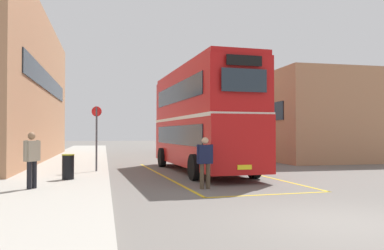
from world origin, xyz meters
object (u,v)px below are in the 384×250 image
at_px(pedestrian_boarding, 205,159).
at_px(bus_stop_sign, 97,132).
at_px(single_deck_bus, 191,134).
at_px(pedestrian_waiting_near, 32,156).
at_px(double_decker_bus, 201,117).
at_px(litter_bin, 68,167).

height_order(pedestrian_boarding, bus_stop_sign, bus_stop_sign).
relative_size(pedestrian_boarding, bus_stop_sign, 0.59).
xyz_separation_m(single_deck_bus, pedestrian_waiting_near, (-9.90, -22.98, -0.53)).
height_order(double_decker_bus, bus_stop_sign, double_decker_bus).
height_order(double_decker_bus, single_deck_bus, double_decker_bus).
bearing_deg(bus_stop_sign, single_deck_bus, 65.54).
bearing_deg(litter_bin, pedestrian_boarding, -28.43).
bearing_deg(double_decker_bus, pedestrian_waiting_near, -141.38).
relative_size(single_deck_bus, litter_bin, 10.24).
bearing_deg(pedestrian_boarding, double_decker_bus, 77.25).
xyz_separation_m(single_deck_bus, litter_bin, (-9.06, -20.77, -1.05)).
distance_m(pedestrian_boarding, pedestrian_waiting_near, 5.27).
xyz_separation_m(double_decker_bus, pedestrian_waiting_near, (-6.48, -5.18, -1.40)).
bearing_deg(litter_bin, double_decker_bus, 27.80).
bearing_deg(double_decker_bus, single_deck_bus, 79.13).
height_order(single_deck_bus, pedestrian_boarding, single_deck_bus).
xyz_separation_m(single_deck_bus, bus_stop_sign, (-8.13, -17.88, 0.18)).
xyz_separation_m(double_decker_bus, bus_stop_sign, (-4.71, -0.08, -0.69)).
relative_size(litter_bin, bus_stop_sign, 0.32).
bearing_deg(single_deck_bus, double_decker_bus, -100.87).
xyz_separation_m(pedestrian_waiting_near, litter_bin, (0.84, 2.21, -0.52)).
distance_m(single_deck_bus, litter_bin, 22.69).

